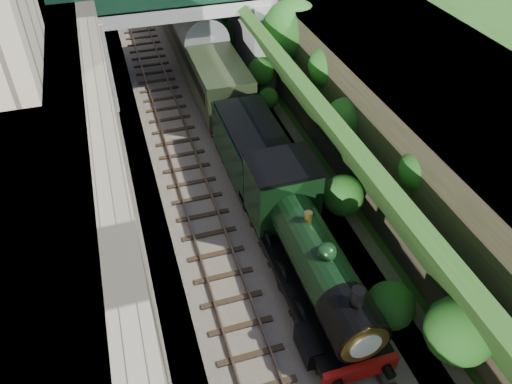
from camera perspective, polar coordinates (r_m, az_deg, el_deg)
The scene contains 12 objects.
trackbed at distance 32.33m, azimuth -6.60°, elevation 9.59°, with size 10.00×90.00×0.20m, color #473F38.
retaining_wall at distance 30.40m, azimuth -17.52°, elevation 13.20°, with size 1.00×90.00×7.00m, color #756B56.
street_plateau_left at distance 30.68m, azimuth -24.07°, elevation 11.80°, with size 6.00×90.00×7.00m, color #262628.
street_plateau_right at distance 33.74m, azimuth 9.61°, elevation 16.40°, with size 8.00×90.00×6.25m, color #262628.
embankment_slope at distance 30.56m, azimuth 3.21°, elevation 13.43°, with size 4.57×90.00×6.36m.
track_left at distance 32.02m, azimuth -10.15°, elevation 9.19°, with size 2.50×90.00×0.20m.
track_right at distance 32.46m, azimuth -4.52°, elevation 10.16°, with size 2.50×90.00×0.20m.
road_bridge at distance 34.34m, azimuth -6.99°, elevation 18.79°, with size 16.00×6.40×7.25m.
tree at distance 31.12m, azimuth 4.29°, elevation 17.84°, with size 3.60×3.80×6.60m.
locomotive at distance 19.92m, azimuth 5.84°, elevation -6.51°, with size 3.10×10.22×3.83m.
tender at distance 25.35m, azimuth -0.43°, elevation 4.59°, with size 2.70×6.00×3.05m.
coach_front at distance 35.89m, azimuth -6.60°, elevation 16.27°, with size 2.90×18.00×3.70m.
Camera 1 is at (-4.82, -7.60, 16.23)m, focal length 35.00 mm.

